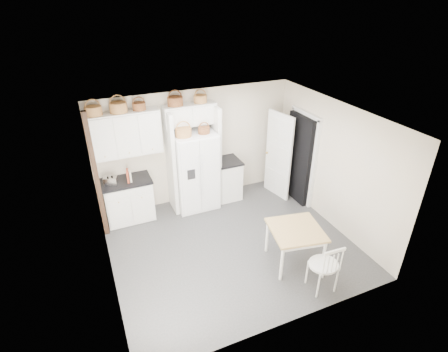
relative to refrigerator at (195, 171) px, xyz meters
name	(u,v)px	position (x,y,z in m)	size (l,w,h in m)	color
floor	(231,244)	(0.15, -1.64, -0.89)	(4.50, 4.50, 0.00)	#333335
ceiling	(233,118)	(0.15, -1.64, 1.71)	(4.50, 4.50, 0.00)	white
wall_back	(195,147)	(0.15, 0.36, 0.41)	(4.50, 4.50, 0.00)	beige
wall_left	(102,216)	(-2.10, -1.64, 0.41)	(4.00, 4.00, 0.00)	beige
wall_right	(333,165)	(2.40, -1.64, 0.41)	(4.00, 4.00, 0.00)	beige
refrigerator	(195,171)	(0.00, 0.00, 0.00)	(0.92, 0.74, 1.78)	white
base_cab_left	(129,200)	(-1.49, 0.06, -0.44)	(0.98, 0.62, 0.90)	silver
base_cab_right	(227,179)	(0.81, 0.06, -0.43)	(0.53, 0.63, 0.92)	silver
dining_table	(294,245)	(0.99, -2.52, -0.52)	(0.88, 0.88, 0.74)	olive
windsor_chair	(324,264)	(1.07, -3.24, -0.39)	(0.49, 0.45, 1.01)	silver
counter_left	(126,181)	(-1.49, 0.06, 0.04)	(1.02, 0.66, 0.04)	black
counter_right	(227,161)	(0.81, 0.06, 0.06)	(0.57, 0.67, 0.04)	black
toaster	(111,181)	(-1.80, -0.04, 0.15)	(0.26, 0.15, 0.18)	silver
cookbook_red	(128,176)	(-1.45, -0.02, 0.19)	(0.04, 0.18, 0.27)	#A83C22
cookbook_cream	(130,176)	(-1.41, -0.02, 0.18)	(0.04, 0.17, 0.25)	beige
basket_upper_a	(93,111)	(-1.87, 0.19, 1.55)	(0.31, 0.31, 0.17)	#A26F3C
basket_upper_b	(118,108)	(-1.41, 0.19, 1.56)	(0.33, 0.33, 0.20)	#A26F3C
basket_upper_c	(139,106)	(-1.02, 0.19, 1.54)	(0.26, 0.26, 0.15)	#552716
basket_bridge_a	(175,101)	(-0.29, 0.19, 1.55)	(0.32, 0.32, 0.18)	#552716
basket_bridge_b	(200,99)	(0.25, 0.19, 1.54)	(0.28, 0.28, 0.16)	#A26F3C
basket_fridge_a	(183,132)	(-0.24, -0.10, 0.98)	(0.33, 0.33, 0.18)	#A26F3C
basket_fridge_b	(204,130)	(0.20, -0.10, 0.96)	(0.25, 0.25, 0.13)	#552716
upper_cabinet	(126,134)	(-1.35, 0.19, 1.01)	(1.40, 0.34, 0.90)	silver
bridge_cabinet	(190,114)	(0.00, 0.19, 1.24)	(1.12, 0.34, 0.45)	silver
fridge_panel_left	(171,163)	(-0.51, 0.06, 0.26)	(0.08, 0.60, 2.30)	silver
fridge_panel_right	(215,155)	(0.51, 0.06, 0.26)	(0.08, 0.60, 2.30)	silver
trim_post	(96,178)	(-2.05, -0.29, 0.41)	(0.09, 0.09, 2.60)	black
doorway_void	(300,159)	(2.31, -0.64, 0.14)	(0.18, 0.85, 2.05)	black
door_slab	(278,156)	(1.95, -0.30, 0.14)	(0.80, 0.04, 2.05)	white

